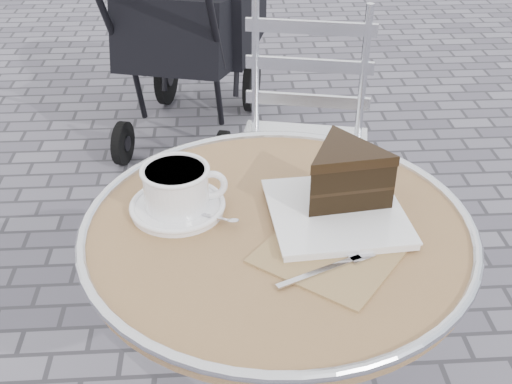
{
  "coord_description": "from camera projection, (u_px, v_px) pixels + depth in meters",
  "views": [
    {
      "loc": [
        -0.1,
        -0.94,
        1.42
      ],
      "look_at": [
        -0.04,
        0.04,
        0.78
      ],
      "focal_mm": 45.0,
      "sensor_mm": 36.0,
      "label": 1
    }
  ],
  "objects": [
    {
      "name": "cafe_table",
      "position": [
        276.0,
        293.0,
        1.25
      ],
      "size": [
        0.72,
        0.72,
        0.74
      ],
      "color": "silver",
      "rests_on": "ground"
    },
    {
      "name": "cappuccino_set",
      "position": [
        178.0,
        192.0,
        1.18
      ],
      "size": [
        0.19,
        0.17,
        0.09
      ],
      "rotation": [
        0.0,
        0.0,
        0.07
      ],
      "color": "white",
      "rests_on": "cafe_table"
    },
    {
      "name": "cake_plate_set",
      "position": [
        343.0,
        184.0,
        1.17
      ],
      "size": [
        0.32,
        0.41,
        0.13
      ],
      "rotation": [
        0.0,
        0.0,
        0.08
      ],
      "color": "#987653",
      "rests_on": "cafe_table"
    },
    {
      "name": "bistro_chair",
      "position": [
        305.0,
        116.0,
        1.97
      ],
      "size": [
        0.47,
        0.47,
        0.87
      ],
      "rotation": [
        0.0,
        0.0,
        -0.21
      ],
      "color": "silver",
      "rests_on": "ground"
    },
    {
      "name": "baby_stroller",
      "position": [
        192.0,
        28.0,
        2.81
      ],
      "size": [
        0.71,
        1.12,
        1.08
      ],
      "rotation": [
        0.0,
        0.0,
        -0.25
      ],
      "color": "black",
      "rests_on": "ground"
    }
  ]
}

